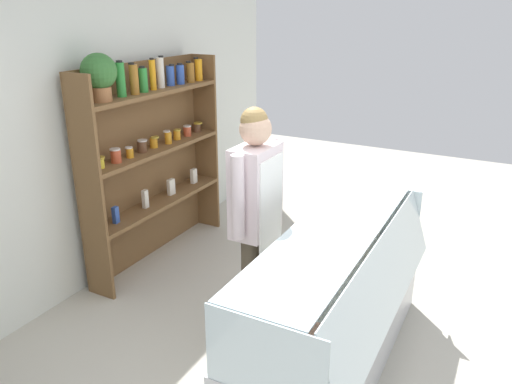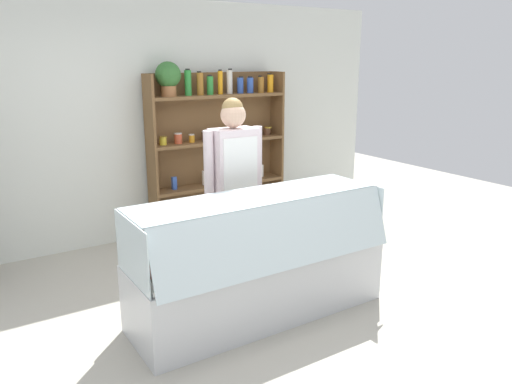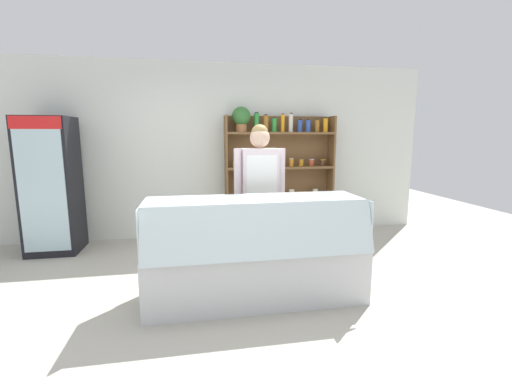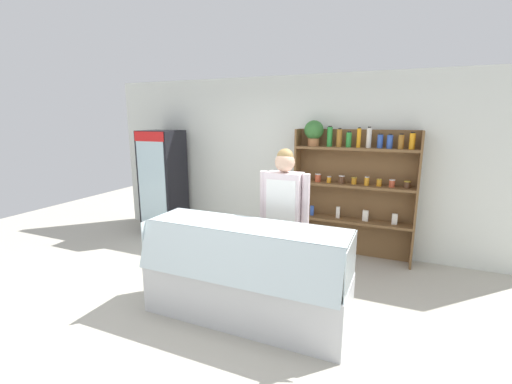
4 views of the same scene
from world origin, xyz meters
name	(u,v)px [view 1 (image 1 of 4)]	position (x,y,z in m)	size (l,w,h in m)	color
ground_plane	(310,377)	(0.00, 0.00, 0.00)	(12.00, 12.00, 0.00)	#B7B2A3
back_wall	(47,144)	(0.00, 2.26, 1.35)	(6.80, 0.10, 2.70)	silver
shelving_unit	(146,144)	(0.88, 2.03, 1.16)	(1.72, 0.29, 2.02)	brown
deli_display_case	(333,327)	(0.19, -0.08, 0.31)	(2.10, 0.75, 1.01)	silver
shop_clerk	(256,204)	(0.37, 0.61, 1.02)	(0.60, 0.25, 1.72)	#4C4233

